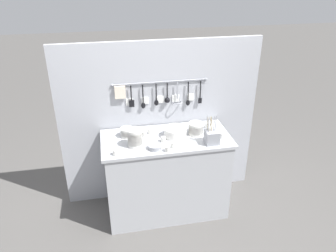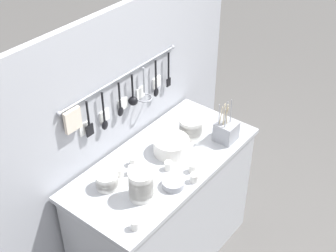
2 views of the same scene
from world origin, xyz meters
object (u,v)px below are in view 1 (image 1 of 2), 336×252
Objects in this scene: plate_stack at (175,132)px; cup_edge_near at (150,131)px; cup_back_right at (163,139)px; cup_centre at (223,136)px; cup_mid_row at (207,125)px; cup_front_left at (145,134)px; bowl_stack_short_front at (127,132)px; bowl_stack_tall_left at (196,128)px; cup_edge_far at (173,145)px; bowl_stack_back_corner at (135,138)px; cup_back_left at (138,133)px; steel_mixing_bowl at (155,147)px; cutlery_caddy at (212,137)px; cup_front_right at (115,152)px; cup_beside_plates at (168,149)px.

cup_edge_near is at bearing 156.67° from plate_stack.
cup_centre is at bearing -3.96° from cup_back_right.
cup_mid_row is 1.00× the size of cup_front_left.
cup_front_left is (0.16, -0.03, -0.02)m from bowl_stack_short_front.
cup_edge_far is (-0.27, -0.21, -0.03)m from bowl_stack_tall_left.
bowl_stack_short_front reaches higher than cup_edge_far.
plate_stack is (0.39, 0.11, -0.04)m from bowl_stack_back_corner.
cup_mid_row is 0.70m from cup_back_left.
cup_edge_far is at bearing -170.75° from cup_centre.
steel_mixing_bowl is at bearing -131.64° from cup_back_right.
bowl_stack_short_front is 2.41× the size of cup_back_right.
cup_edge_far is at bearing -142.59° from cup_mid_row.
cutlery_caddy reaches higher than bowl_stack_tall_left.
cup_centre is (0.22, -0.13, -0.03)m from bowl_stack_tall_left.
cup_mid_row is 1.00× the size of cup_edge_near.
bowl_stack_back_corner reaches higher than cup_edge_far.
cutlery_caddy is 5.52× the size of cup_back_left.
bowl_stack_back_corner is at bearing 163.99° from cup_edge_far.
plate_stack is at bearing 147.50° from cutlery_caddy.
bowl_stack_back_corner is 3.35× the size of cup_front_right.
cup_front_right is (-0.45, -0.14, 0.00)m from cup_back_right.
cup_beside_plates and cup_centre have the same top height.
plate_stack reaches higher than cup_front_right.
cutlery_caddy is 5.52× the size of cup_back_right.
bowl_stack_tall_left is at bearing 115.56° from cutlery_caddy.
bowl_stack_short_front reaches higher than cup_mid_row.
cup_back_right is 0.14m from cup_edge_far.
bowl_stack_back_corner is 0.27m from cup_back_right.
cup_front_right is (-0.52, -0.02, 0.00)m from cup_edge_far.
bowl_stack_tall_left is at bearing 10.81° from bowl_stack_back_corner.
steel_mixing_bowl is 2.46× the size of cup_beside_plates.
cup_centre is (0.13, 0.07, -0.04)m from cutlery_caddy.
cup_beside_plates is (0.45, -0.03, 0.00)m from cup_front_right.
bowl_stack_tall_left reaches higher than cup_beside_plates.
cutlery_caddy is at bearing 2.44° from cup_front_right.
cup_back_left is at bearing 133.51° from cup_edge_far.
cup_back_left and cup_beside_plates have the same top height.
cup_front_right is at bearing -159.81° from cup_mid_row.
bowl_stack_tall_left is (0.60, 0.11, -0.02)m from bowl_stack_back_corner.
cup_beside_plates is at bearing -142.05° from cup_mid_row.
cup_back_right is at bearing -157.70° from cup_mid_row.
cup_front_right is (-0.78, -0.23, -0.03)m from bowl_stack_tall_left.
cutlery_caddy reaches higher than cup_mid_row.
bowl_stack_short_front is at bearing -177.02° from cup_edge_near.
bowl_stack_back_corner reaches higher than cup_centre.
cup_edge_far is (-0.41, -0.32, 0.00)m from cup_mid_row.
bowl_stack_tall_left is at bearing 14.94° from cup_back_right.
bowl_stack_short_front is at bearing 167.91° from cup_front_left.
cup_front_right is 1.00× the size of cup_centre.
cup_edge_near is at bearing 50.92° from bowl_stack_back_corner.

